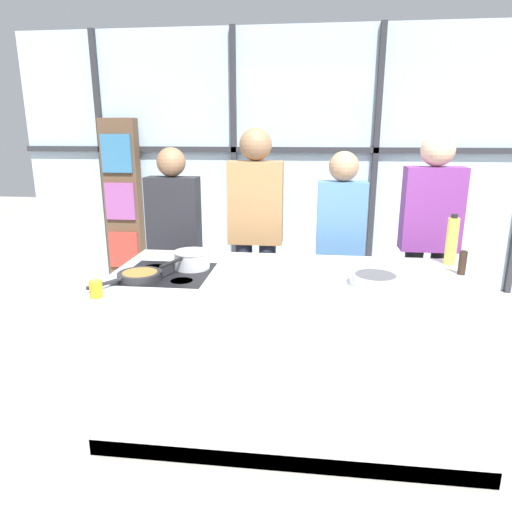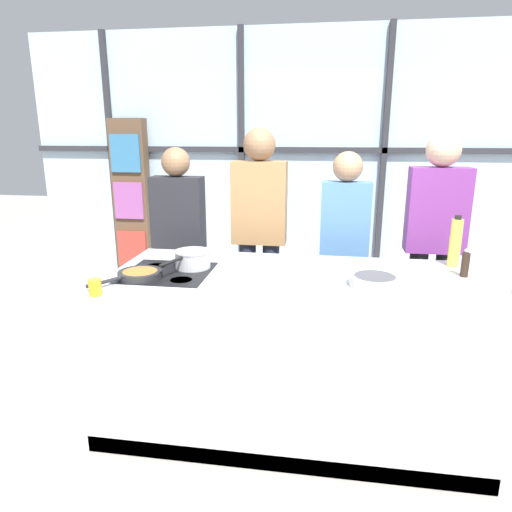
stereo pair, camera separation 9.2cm
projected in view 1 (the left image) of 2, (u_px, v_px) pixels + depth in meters
The scene contains 15 objects.
ground_plane at pixel (289, 411), 2.93m from camera, with size 18.00×18.00×0.00m, color #ADA89E.
back_window_wall at pixel (303, 162), 5.03m from camera, with size 6.40×0.10×2.80m.
bookshelf at pixel (123, 203), 5.21m from camera, with size 0.40×0.19×1.88m.
demo_island at pixel (291, 348), 2.81m from camera, with size 2.20×1.09×0.90m.
spectator_far_left at pixel (175, 235), 3.69m from camera, with size 0.41×0.23×1.62m.
spectator_center_left at pixel (256, 226), 3.59m from camera, with size 0.42×0.25×1.77m.
spectator_center_right at pixel (340, 239), 3.53m from camera, with size 0.37×0.22×1.60m.
spectator_far_right at pixel (429, 233), 3.44m from camera, with size 0.43×0.24×1.73m.
frying_pan at pixel (139, 276), 2.66m from camera, with size 0.32×0.42×0.04m.
saucepan at pixel (192, 259), 2.87m from camera, with size 0.23×0.41×0.11m.
white_plate at pixel (395, 303), 2.28m from camera, with size 0.27×0.27×0.01m, color white.
mixing_bowl at pixel (375, 279), 2.56m from camera, with size 0.28×0.28×0.06m.
oil_bottle at pixel (452, 241), 2.93m from camera, with size 0.07×0.07×0.33m.
pepper_grinder at pixel (463, 262), 2.74m from camera, with size 0.05×0.05×0.17m.
juice_glass_near at pixel (96, 289), 2.37m from camera, with size 0.07×0.07×0.09m, color orange.
Camera 1 is at (0.09, -2.57, 1.74)m, focal length 32.00 mm.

